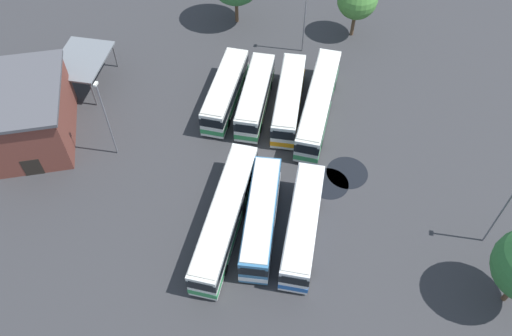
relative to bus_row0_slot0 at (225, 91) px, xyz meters
name	(u,v)px	position (x,y,z in m)	size (l,w,h in m)	color
ground_plane	(259,164)	(7.77, 5.60, -1.82)	(94.67, 94.67, 0.00)	#333335
bus_row0_slot0	(225,91)	(0.00, 0.00, 0.00)	(11.30, 2.61, 3.45)	silver
bus_row0_slot1	(255,96)	(0.04, 3.38, 0.00)	(11.18, 3.03, 3.45)	silver
bus_row0_slot2	(289,99)	(-0.29, 7.04, 0.00)	(11.99, 3.41, 3.45)	silver
bus_row0_slot3	(319,103)	(-0.49, 10.26, 0.00)	(14.82, 2.82, 3.45)	silver
bus_row1_slot1	(226,215)	(15.78, 4.28, 0.00)	(14.79, 2.64, 3.45)	silver
bus_row1_slot2	(261,217)	(15.24, 7.42, 0.00)	(11.84, 3.72, 3.45)	teal
bus_row1_slot3	(303,225)	(15.20, 11.20, 0.00)	(11.81, 2.97, 3.45)	silver
depot_building	(29,114)	(9.33, -18.00, 1.54)	(13.35, 11.73, 6.69)	brown
maintenance_shelter	(81,60)	(0.25, -16.57, 1.46)	(7.54, 5.69, 3.49)	slate
lamp_post_far_corner	(500,215)	(12.00, 27.35, 2.36)	(0.56, 0.28, 7.55)	slate
lamp_post_by_building	(106,117)	(9.61, -9.05, 3.35)	(0.56, 0.28, 9.51)	slate
lamp_post_near_entrance	(305,14)	(-11.12, 6.75, 3.43)	(0.56, 0.28, 9.67)	slate
puddle_between_rows	(347,173)	(6.92, 14.43, -1.82)	(4.17, 4.17, 0.01)	black
puddle_near_shelter	(329,184)	(8.70, 12.83, -1.82)	(3.94, 3.94, 0.01)	black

